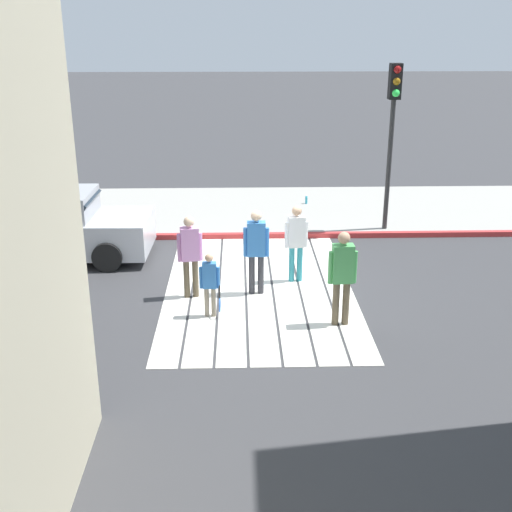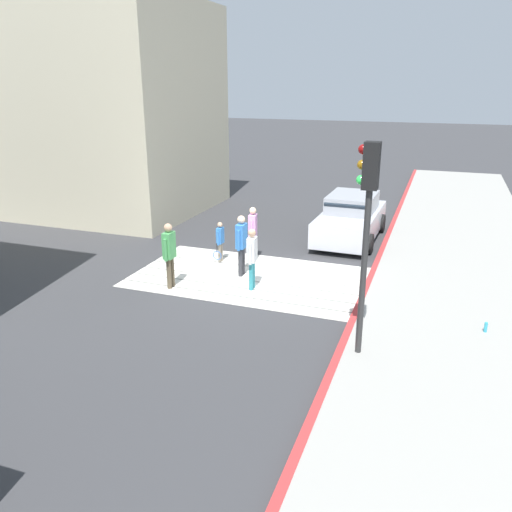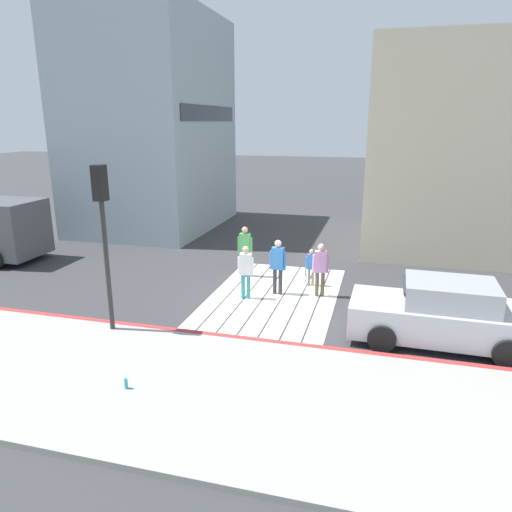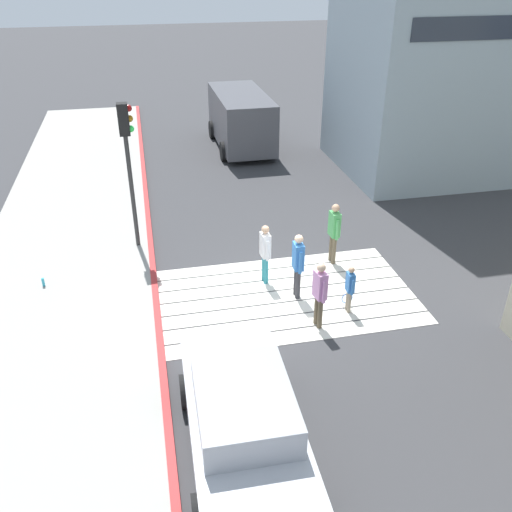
% 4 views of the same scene
% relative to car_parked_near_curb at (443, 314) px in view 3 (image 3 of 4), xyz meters
% --- Properties ---
extents(ground_plane, '(120.00, 120.00, 0.00)m').
position_rel_car_parked_near_curb_xyz_m(ground_plane, '(2.00, 4.63, -0.73)').
color(ground_plane, '#38383A').
extents(crosswalk_stripes, '(6.40, 3.80, 0.01)m').
position_rel_car_parked_near_curb_xyz_m(crosswalk_stripes, '(2.00, 4.63, -0.73)').
color(crosswalk_stripes, silver).
rests_on(crosswalk_stripes, ground).
extents(sidewalk_west, '(4.80, 40.00, 0.12)m').
position_rel_car_parked_near_curb_xyz_m(sidewalk_west, '(-3.60, 4.63, -0.67)').
color(sidewalk_west, '#9E9B93').
rests_on(sidewalk_west, ground).
extents(curb_painted, '(0.16, 40.00, 0.13)m').
position_rel_car_parked_near_curb_xyz_m(curb_painted, '(-1.25, 4.63, -0.67)').
color(curb_painted, '#BC3333').
rests_on(curb_painted, ground).
extents(building_far_north, '(8.00, 6.03, 10.12)m').
position_rel_car_parked_near_curb_xyz_m(building_far_north, '(10.50, 12.75, 4.33)').
color(building_far_north, '#8C9EA8').
rests_on(building_far_north, ground).
extents(building_far_south, '(8.00, 7.04, 8.20)m').
position_rel_car_parked_near_curb_xyz_m(building_far_south, '(10.50, -1.20, 3.37)').
color(building_far_south, beige).
rests_on(building_far_south, ground).
extents(car_parked_near_curb, '(2.06, 4.34, 1.57)m').
position_rel_car_parked_near_curb_xyz_m(car_parked_near_curb, '(0.00, 0.00, 0.00)').
color(car_parked_near_curb, silver).
rests_on(car_parked_near_curb, ground).
extents(traffic_light_corner, '(0.39, 0.28, 4.24)m').
position_rel_car_parked_near_curb_xyz_m(traffic_light_corner, '(-1.58, 8.01, 2.30)').
color(traffic_light_corner, '#2D2D2D').
rests_on(traffic_light_corner, ground).
extents(water_bottle, '(0.07, 0.07, 0.22)m').
position_rel_car_parked_near_curb_xyz_m(water_bottle, '(-4.04, 6.23, -0.50)').
color(water_bottle, '#33A5BF').
rests_on(water_bottle, sidewalk_west).
extents(pedestrian_adult_lead, '(0.24, 0.52, 1.77)m').
position_rel_car_parked_near_curb_xyz_m(pedestrian_adult_lead, '(3.69, 6.04, 0.30)').
color(pedestrian_adult_lead, brown).
rests_on(pedestrian_adult_lead, ground).
extents(pedestrian_adult_trailing, '(0.23, 0.51, 1.74)m').
position_rel_car_parked_near_curb_xyz_m(pedestrian_adult_trailing, '(2.25, 4.57, 0.28)').
color(pedestrian_adult_trailing, '#333338').
rests_on(pedestrian_adult_trailing, ground).
extents(pedestrian_adult_side, '(0.27, 0.49, 1.68)m').
position_rel_car_parked_near_curb_xyz_m(pedestrian_adult_side, '(2.39, 3.27, 0.24)').
color(pedestrian_adult_side, brown).
rests_on(pedestrian_adult_side, ground).
extents(pedestrian_teen_behind, '(0.24, 0.48, 1.65)m').
position_rel_car_parked_near_curb_xyz_m(pedestrian_teen_behind, '(1.62, 5.41, 0.23)').
color(pedestrian_teen_behind, teal).
rests_on(pedestrian_teen_behind, ground).
extents(pedestrian_child_with_racket, '(0.28, 0.38, 1.24)m').
position_rel_car_parked_near_curb_xyz_m(pedestrian_child_with_racket, '(3.29, 3.69, -0.04)').
color(pedestrian_child_with_racket, gray).
rests_on(pedestrian_child_with_racket, ground).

